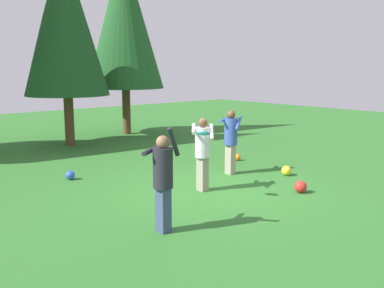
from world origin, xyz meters
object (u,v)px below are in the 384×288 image
ball_red (301,187)px  tree_center (64,20)px  person_catcher (203,148)px  person_thrower (163,175)px  ball_blue (70,175)px  ball_yellow (286,171)px  tree_right (124,19)px  person_bystander (231,136)px  ball_orange (237,157)px  frisbee (203,133)px

ball_red → tree_center: (-1.18, 9.04, 4.22)m
person_catcher → tree_center: tree_center is taller
person_thrower → person_catcher: person_thrower is taller
person_thrower → ball_blue: 4.43m
person_thrower → person_catcher: bearing=7.7°
person_thrower → ball_yellow: (4.81, 1.06, -0.87)m
person_catcher → tree_right: 9.79m
tree_right → person_thrower: bearing=-119.5°
person_bystander → ball_blue: 4.19m
ball_orange → person_thrower: bearing=-148.7°
tree_center → person_thrower: bearing=-106.2°
ball_yellow → ball_blue: ball_yellow is taller
frisbee → ball_orange: 4.51m
ball_orange → person_catcher: bearing=-150.1°
person_catcher → ball_blue: bearing=-105.8°
ball_blue → ball_yellow: bearing=-36.4°
ball_blue → ball_orange: size_ratio=1.13×
ball_orange → tree_right: tree_right is taller
person_thrower → frisbee: (1.61, 0.77, 0.46)m
person_catcher → ball_yellow: (2.59, -0.39, -0.86)m
tree_right → ball_red: bearing=-100.4°
tree_right → ball_blue: bearing=-133.3°
person_bystander → tree_center: size_ratio=0.24×
person_thrower → ball_orange: person_thrower is taller
ball_orange → tree_center: tree_center is taller
person_catcher → tree_center: (0.37, 7.47, 3.37)m
person_catcher → tree_right: (3.38, 8.42, 3.66)m
ball_yellow → tree_right: tree_right is taller
person_bystander → ball_yellow: (0.97, -1.08, -0.87)m
person_bystander → ball_red: size_ratio=6.06×
person_catcher → ball_blue: 3.53m
person_bystander → frisbee: 2.66m
ball_red → tree_right: (1.83, 10.00, 4.52)m
frisbee → person_thrower: bearing=-154.5°
person_bystander → tree_center: tree_center is taller
ball_blue → person_catcher: bearing=-57.4°
ball_red → ball_orange: 3.58m
person_thrower → frisbee: person_thrower is taller
frisbee → ball_red: size_ratio=1.35×
tree_right → ball_orange: bearing=-93.4°
person_thrower → tree_center: bearing=48.4°
ball_yellow → ball_blue: size_ratio=1.12×
ball_red → ball_yellow: bearing=48.5°
ball_yellow → ball_red: (-1.05, -1.19, 0.01)m
person_catcher → ball_yellow: size_ratio=6.46×
person_catcher → tree_center: 8.20m
person_thrower → ball_yellow: 5.00m
ball_red → ball_blue: ball_red is taller
person_bystander → ball_blue: bearing=-64.0°
frisbee → tree_center: 8.70m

